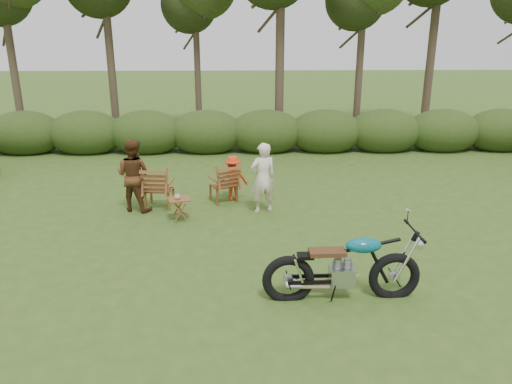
{
  "coord_description": "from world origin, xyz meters",
  "views": [
    {
      "loc": [
        -0.79,
        -7.48,
        4.07
      ],
      "look_at": [
        -0.53,
        1.93,
        0.9
      ],
      "focal_mm": 35.0,
      "sensor_mm": 36.0,
      "label": 1
    }
  ],
  "objects_px": {
    "lawn_chair_right": "(224,201)",
    "adult_b": "(136,210)",
    "adult_a": "(263,212)",
    "side_table": "(180,209)",
    "motorcycle": "(340,297)",
    "cup": "(177,197)",
    "child": "(233,200)",
    "lawn_chair_left": "(160,207)"
  },
  "relations": [
    {
      "from": "lawn_chair_left",
      "to": "adult_a",
      "type": "distance_m",
      "value": 2.43
    },
    {
      "from": "adult_a",
      "to": "adult_b",
      "type": "bearing_deg",
      "value": -21.75
    },
    {
      "from": "lawn_chair_left",
      "to": "adult_b",
      "type": "distance_m",
      "value": 0.57
    },
    {
      "from": "child",
      "to": "lawn_chair_right",
      "type": "bearing_deg",
      "value": 7.18
    },
    {
      "from": "lawn_chair_left",
      "to": "side_table",
      "type": "height_order",
      "value": "lawn_chair_left"
    },
    {
      "from": "motorcycle",
      "to": "child",
      "type": "bearing_deg",
      "value": 109.29
    },
    {
      "from": "side_table",
      "to": "adult_b",
      "type": "relative_size",
      "value": 0.3
    },
    {
      "from": "side_table",
      "to": "cup",
      "type": "xyz_separation_m",
      "value": [
        -0.03,
        -0.02,
        0.3
      ]
    },
    {
      "from": "lawn_chair_left",
      "to": "adult_b",
      "type": "height_order",
      "value": "adult_b"
    },
    {
      "from": "lawn_chair_right",
      "to": "lawn_chair_left",
      "type": "height_order",
      "value": "lawn_chair_left"
    },
    {
      "from": "cup",
      "to": "child",
      "type": "bearing_deg",
      "value": 47.7
    },
    {
      "from": "motorcycle",
      "to": "adult_a",
      "type": "bearing_deg",
      "value": 104.19
    },
    {
      "from": "child",
      "to": "side_table",
      "type": "bearing_deg",
      "value": 39.43
    },
    {
      "from": "motorcycle",
      "to": "child",
      "type": "height_order",
      "value": "motorcycle"
    },
    {
      "from": "motorcycle",
      "to": "cup",
      "type": "height_order",
      "value": "motorcycle"
    },
    {
      "from": "lawn_chair_left",
      "to": "child",
      "type": "bearing_deg",
      "value": -160.28
    },
    {
      "from": "lawn_chair_left",
      "to": "side_table",
      "type": "distance_m",
      "value": 1.06
    },
    {
      "from": "lawn_chair_left",
      "to": "motorcycle",
      "type": "bearing_deg",
      "value": 135.72
    },
    {
      "from": "child",
      "to": "cup",
      "type": "bearing_deg",
      "value": 39.11
    },
    {
      "from": "cup",
      "to": "lawn_chair_right",
      "type": "bearing_deg",
      "value": 52.36
    },
    {
      "from": "adult_b",
      "to": "child",
      "type": "xyz_separation_m",
      "value": [
        2.24,
        0.6,
        0.0
      ]
    },
    {
      "from": "lawn_chair_right",
      "to": "child",
      "type": "bearing_deg",
      "value": 170.96
    },
    {
      "from": "adult_a",
      "to": "adult_b",
      "type": "height_order",
      "value": "adult_b"
    },
    {
      "from": "motorcycle",
      "to": "side_table",
      "type": "relative_size",
      "value": 4.71
    },
    {
      "from": "adult_b",
      "to": "child",
      "type": "distance_m",
      "value": 2.32
    },
    {
      "from": "motorcycle",
      "to": "child",
      "type": "distance_m",
      "value": 4.94
    },
    {
      "from": "child",
      "to": "adult_b",
      "type": "bearing_deg",
      "value": 6.44
    },
    {
      "from": "cup",
      "to": "child",
      "type": "xyz_separation_m",
      "value": [
        1.18,
        1.29,
        -0.55
      ]
    },
    {
      "from": "cup",
      "to": "adult_b",
      "type": "xyz_separation_m",
      "value": [
        -1.07,
        0.69,
        -0.55
      ]
    },
    {
      "from": "adult_a",
      "to": "side_table",
      "type": "bearing_deg",
      "value": -3.62
    },
    {
      "from": "lawn_chair_right",
      "to": "lawn_chair_left",
      "type": "xyz_separation_m",
      "value": [
        -1.48,
        -0.35,
        0.0
      ]
    },
    {
      "from": "lawn_chair_left",
      "to": "cup",
      "type": "distance_m",
      "value": 1.17
    },
    {
      "from": "lawn_chair_right",
      "to": "cup",
      "type": "distance_m",
      "value": 1.64
    },
    {
      "from": "lawn_chair_right",
      "to": "child",
      "type": "height_order",
      "value": "child"
    },
    {
      "from": "motorcycle",
      "to": "lawn_chair_left",
      "type": "xyz_separation_m",
      "value": [
        -3.47,
        4.21,
        0.0
      ]
    },
    {
      "from": "side_table",
      "to": "cup",
      "type": "distance_m",
      "value": 0.3
    },
    {
      "from": "motorcycle",
      "to": "adult_a",
      "type": "relative_size",
      "value": 1.44
    },
    {
      "from": "adult_b",
      "to": "motorcycle",
      "type": "bearing_deg",
      "value": 153.3
    },
    {
      "from": "lawn_chair_right",
      "to": "adult_b",
      "type": "relative_size",
      "value": 0.57
    },
    {
      "from": "lawn_chair_left",
      "to": "adult_a",
      "type": "height_order",
      "value": "adult_a"
    },
    {
      "from": "cup",
      "to": "motorcycle",
      "type": "bearing_deg",
      "value": -48.62
    },
    {
      "from": "cup",
      "to": "child",
      "type": "relative_size",
      "value": 0.12
    }
  ]
}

